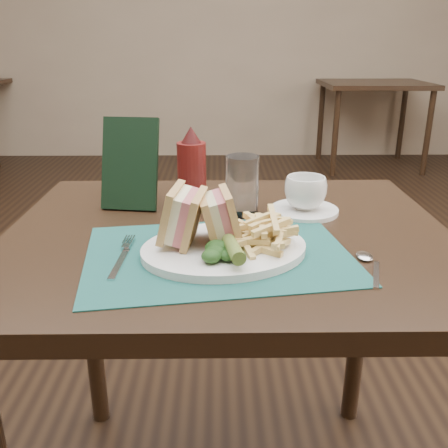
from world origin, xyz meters
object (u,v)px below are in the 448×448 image
table_main (228,382)px  coffee_cup (305,193)px  sandwich_half_a (171,215)px  ketchup_bottle (192,168)px  sandwich_half_b (208,217)px  plate (224,249)px  saucer (304,210)px  drinking_glass (242,185)px  check_presenter (130,164)px  placemat (218,254)px  table_bg_right (371,125)px

table_main → coffee_cup: (0.17, 0.11, 0.42)m
sandwich_half_a → ketchup_bottle: (0.03, 0.25, 0.02)m
sandwich_half_b → sandwich_half_a: bearing=171.6°
table_main → ketchup_bottle: ketchup_bottle is taller
plate → coffee_cup: 0.29m
plate → coffee_cup: coffee_cup is taller
sandwich_half_b → table_main: bearing=62.7°
saucer → drinking_glass: size_ratio=1.15×
plate → sandwich_half_a: size_ratio=2.87×
check_presenter → sandwich_half_b: bearing=-47.5°
saucer → coffee_cup: size_ratio=1.62×
placemat → drinking_glass: bearing=76.7°
table_main → plate: plate is taller
placemat → coffee_cup: coffee_cup is taller
table_main → ketchup_bottle: (-0.08, 0.15, 0.47)m
placemat → sandwich_half_b: (-0.02, 0.02, 0.06)m
sandwich_half_b → saucer: size_ratio=0.64×
plate → drinking_glass: drinking_glass is taller
saucer → ketchup_bottle: (-0.25, 0.04, 0.09)m
check_presenter → saucer: bearing=0.7°
drinking_glass → ketchup_bottle: size_ratio=0.70×
table_bg_right → check_presenter: 3.75m
coffee_cup → ketchup_bottle: 0.26m
table_main → placemat: 0.40m
sandwich_half_b → ketchup_bottle: size_ratio=0.51×
check_presenter → sandwich_half_a: bearing=-58.4°
placemat → table_main: bearing=80.4°
placemat → plate: bearing=12.0°
table_bg_right → drinking_glass: drinking_glass is taller
plate → ketchup_bottle: size_ratio=1.61×
ketchup_bottle → drinking_glass: bearing=-22.0°
check_presenter → plate: bearing=-45.0°
ketchup_bottle → check_presenter: bearing=176.0°
table_bg_right → sandwich_half_b: sandwich_half_b is taller
plate → placemat: bearing=176.8°
plate → sandwich_half_b: size_ratio=3.13×
sandwich_half_a → drinking_glass: size_ratio=0.80×
table_bg_right → saucer: size_ratio=6.00×
sandwich_half_a → check_presenter: (-0.11, 0.26, 0.03)m
sandwich_half_a → ketchup_bottle: size_ratio=0.56×
sandwich_half_b → ketchup_bottle: ketchup_bottle is taller
table_main → sandwich_half_b: 0.45m
ketchup_bottle → check_presenter: size_ratio=0.90×
table_main → coffee_cup: coffee_cup is taller
sandwich_half_b → coffee_cup: 0.30m
table_main → saucer: size_ratio=6.00×
placemat → check_presenter: size_ratio=2.27×
drinking_glass → ketchup_bottle: (-0.11, 0.05, 0.03)m
plate → saucer: 0.29m
table_bg_right → sandwich_half_a: (-1.46, -3.63, 0.44)m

